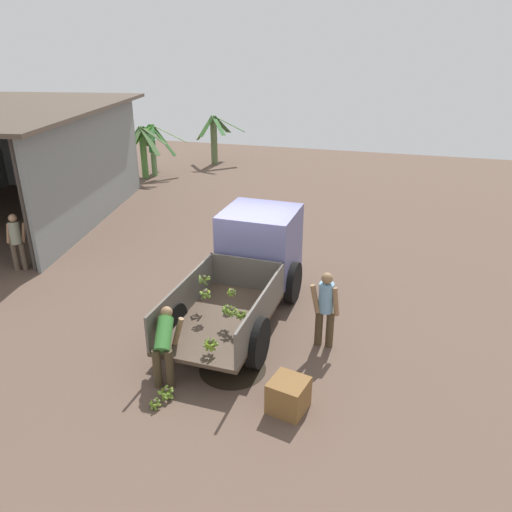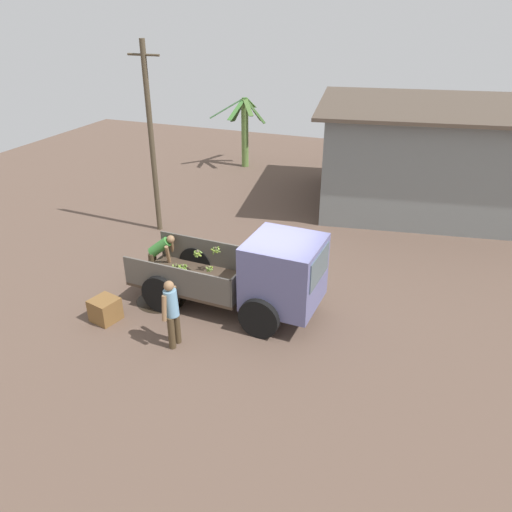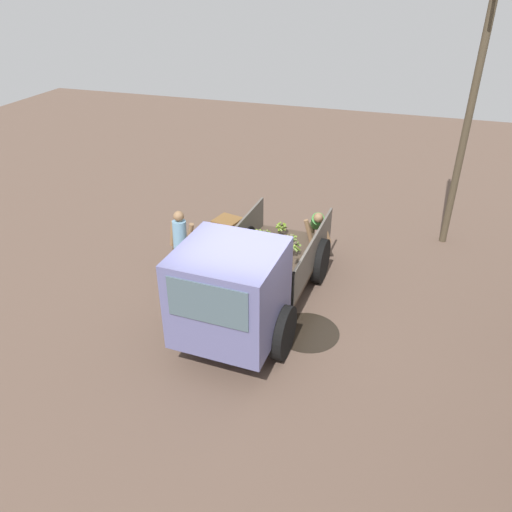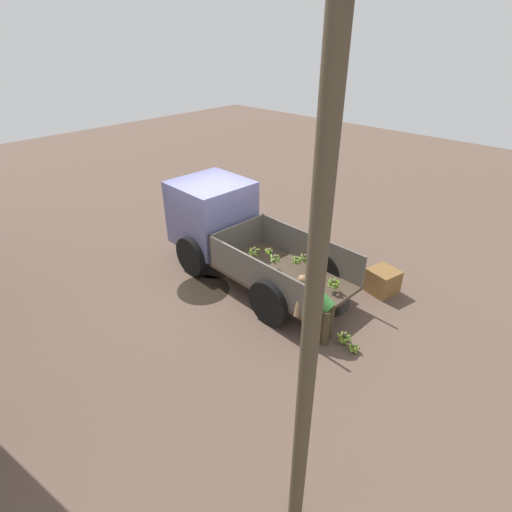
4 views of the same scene
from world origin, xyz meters
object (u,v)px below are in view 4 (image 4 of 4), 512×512
at_px(person_worker_loading, 318,304).
at_px(cargo_truck, 225,225).
at_px(banana_bunch_on_ground_0, 344,338).
at_px(person_foreground_visitor, 319,226).
at_px(banana_bunch_on_ground_1, 354,348).
at_px(wooden_crate_0, 383,281).
at_px(utility_pole, 311,325).

bearing_deg(person_worker_loading, cargo_truck, -25.34).
bearing_deg(person_worker_loading, banana_bunch_on_ground_0, -169.60).
height_order(cargo_truck, person_foreground_visitor, cargo_truck).
distance_m(person_foreground_visitor, banana_bunch_on_ground_0, 3.49).
xyz_separation_m(banana_bunch_on_ground_0, banana_bunch_on_ground_1, (-0.27, 0.09, -0.03)).
xyz_separation_m(banana_bunch_on_ground_0, wooden_crate_0, (0.33, -2.11, 0.16)).
bearing_deg(person_foreground_visitor, wooden_crate_0, -4.92).
distance_m(banana_bunch_on_ground_1, wooden_crate_0, 2.29).
xyz_separation_m(utility_pole, person_worker_loading, (1.83, -2.96, -2.32)).
bearing_deg(cargo_truck, person_foreground_visitor, -125.33).
bearing_deg(wooden_crate_0, person_foreground_visitor, -7.83).
bearing_deg(utility_pole, banana_bunch_on_ground_1, -71.46).
bearing_deg(person_worker_loading, banana_bunch_on_ground_1, 176.79).
xyz_separation_m(utility_pole, banana_bunch_on_ground_0, (1.32, -3.19, -2.98)).
relative_size(person_foreground_visitor, banana_bunch_on_ground_0, 5.63).
bearing_deg(banana_bunch_on_ground_0, utility_pole, 112.41).
relative_size(person_foreground_visitor, wooden_crate_0, 2.76).
bearing_deg(cargo_truck, person_worker_loading, 170.72).
bearing_deg(utility_pole, person_foreground_visitor, -56.35).
distance_m(cargo_truck, wooden_crate_0, 4.02).
height_order(person_foreground_visitor, banana_bunch_on_ground_1, person_foreground_visitor).
xyz_separation_m(person_foreground_visitor, wooden_crate_0, (-2.08, 0.29, -0.64)).
xyz_separation_m(person_foreground_visitor, banana_bunch_on_ground_1, (-2.68, 2.48, -0.82)).
height_order(person_worker_loading, banana_bunch_on_ground_0, person_worker_loading).
bearing_deg(wooden_crate_0, cargo_truck, 24.63).
xyz_separation_m(cargo_truck, person_foreground_visitor, (-1.49, -1.92, -0.21)).
height_order(cargo_truck, utility_pole, utility_pole).
xyz_separation_m(utility_pole, wooden_crate_0, (1.64, -5.30, -2.82)).
distance_m(person_foreground_visitor, wooden_crate_0, 2.19).
xyz_separation_m(person_worker_loading, banana_bunch_on_ground_1, (-0.79, -0.14, -0.69)).
distance_m(person_foreground_visitor, person_worker_loading, 3.24).
bearing_deg(banana_bunch_on_ground_0, cargo_truck, -6.97).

